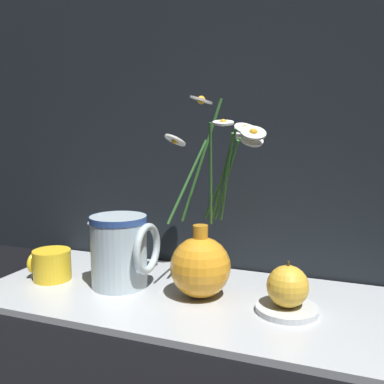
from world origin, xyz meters
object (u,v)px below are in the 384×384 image
(vase_with_flowers, at_px, (202,258))
(ceramic_pitcher, at_px, (121,248))
(orange_fruit, at_px, (288,286))
(yellow_mug, at_px, (51,265))

(vase_with_flowers, relative_size, ceramic_pitcher, 2.45)
(vase_with_flowers, relative_size, orange_fruit, 4.70)
(ceramic_pitcher, bearing_deg, vase_with_flowers, 2.75)
(vase_with_flowers, height_order, ceramic_pitcher, vase_with_flowers)
(yellow_mug, distance_m, orange_fruit, 0.48)
(vase_with_flowers, height_order, yellow_mug, vase_with_flowers)
(yellow_mug, relative_size, ceramic_pitcher, 0.57)
(vase_with_flowers, xyz_separation_m, ceramic_pitcher, (-0.17, -0.01, 0.00))
(vase_with_flowers, bearing_deg, yellow_mug, -175.32)
(yellow_mug, bearing_deg, orange_fruit, 1.33)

